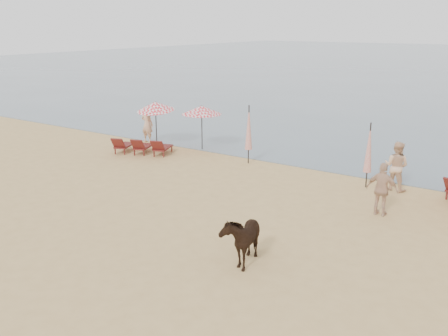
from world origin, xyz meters
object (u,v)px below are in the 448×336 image
(cow, at_px, (242,237))
(beachgoer_right_a, at_px, (396,166))
(umbrella_open_left_a, at_px, (202,110))
(umbrella_closed_right, at_px, (369,148))
(umbrella_open_left_b, at_px, (155,106))
(beachgoer_right_b, at_px, (382,189))
(beachgoer_left, at_px, (147,124))
(umbrella_closed_left, at_px, (249,128))
(lounger_cluster_left, at_px, (142,146))

(cow, distance_m, beachgoer_right_a, 8.14)
(umbrella_open_left_a, relative_size, umbrella_closed_right, 0.88)
(umbrella_open_left_a, xyz_separation_m, cow, (7.83, -8.92, -1.25))
(umbrella_open_left_b, distance_m, beachgoer_right_a, 11.71)
(umbrella_open_left_a, distance_m, beachgoer_right_b, 10.52)
(beachgoer_left, bearing_deg, beachgoer_right_a, 175.27)
(umbrella_closed_right, bearing_deg, cow, -94.81)
(umbrella_open_left_b, relative_size, beachgoer_right_b, 1.35)
(umbrella_open_left_a, relative_size, beachgoer_right_b, 1.25)
(beachgoer_left, xyz_separation_m, beachgoer_right_b, (13.01, -3.42, -0.08))
(beachgoer_left, bearing_deg, cow, 140.23)
(umbrella_open_left_a, height_order, umbrella_closed_left, umbrella_closed_left)
(lounger_cluster_left, height_order, cow, cow)
(umbrella_open_left_b, bearing_deg, umbrella_open_left_a, 17.04)
(umbrella_open_left_b, distance_m, umbrella_closed_left, 5.35)
(umbrella_open_left_b, relative_size, umbrella_closed_right, 0.95)
(lounger_cluster_left, xyz_separation_m, beachgoer_right_b, (11.62, -1.49, 0.48))
(beachgoer_left, distance_m, beachgoer_right_b, 13.46)
(umbrella_closed_left, xyz_separation_m, cow, (4.72, -8.10, -0.89))
(umbrella_closed_left, bearing_deg, lounger_cluster_left, -164.09)
(cow, xyz_separation_m, beachgoer_left, (-11.06, 8.62, 0.26))
(lounger_cluster_left, xyz_separation_m, cow, (9.67, -6.69, 0.29))
(beachgoer_right_b, bearing_deg, umbrella_open_left_a, -20.11)
(cow, xyz_separation_m, beachgoer_right_a, (1.60, 7.98, 0.23))
(lounger_cluster_left, height_order, umbrella_open_left_b, umbrella_open_left_b)
(umbrella_closed_left, xyz_separation_m, beachgoer_right_b, (6.67, -2.90, -0.71))
(umbrella_open_left_b, bearing_deg, beachgoer_right_b, -15.92)
(umbrella_open_left_b, xyz_separation_m, cow, (10.05, -8.16, -1.33))
(umbrella_closed_right, bearing_deg, umbrella_closed_left, 175.67)
(umbrella_closed_left, bearing_deg, beachgoer_right_a, -1.04)
(lounger_cluster_left, xyz_separation_m, umbrella_open_left_b, (-0.38, 1.47, 1.63))
(umbrella_open_left_a, height_order, beachgoer_right_a, umbrella_open_left_a)
(umbrella_open_left_a, height_order, cow, umbrella_open_left_a)
(umbrella_open_left_b, height_order, beachgoer_right_b, umbrella_open_left_b)
(umbrella_open_left_a, bearing_deg, umbrella_closed_left, -36.88)
(umbrella_closed_left, height_order, beachgoer_right_a, umbrella_closed_left)
(lounger_cluster_left, relative_size, umbrella_open_left_b, 1.23)
(lounger_cluster_left, xyz_separation_m, beachgoer_left, (-1.40, 1.93, 0.55))
(umbrella_closed_left, distance_m, beachgoer_right_a, 6.36)
(lounger_cluster_left, distance_m, beachgoer_left, 2.45)
(umbrella_closed_left, bearing_deg, umbrella_closed_right, -4.33)
(beachgoer_right_a, bearing_deg, umbrella_open_left_b, 3.94)
(umbrella_closed_right, xyz_separation_m, beachgoer_right_b, (1.30, -2.49, -0.65))
(umbrella_closed_left, bearing_deg, beachgoer_right_b, -23.48)
(umbrella_open_left_b, relative_size, beachgoer_left, 1.24)
(umbrella_closed_right, bearing_deg, umbrella_open_left_b, 177.49)
(umbrella_closed_right, distance_m, beachgoer_right_a, 1.17)
(umbrella_closed_right, relative_size, beachgoer_left, 1.31)
(lounger_cluster_left, height_order, umbrella_closed_right, umbrella_closed_right)
(umbrella_open_left_a, distance_m, beachgoer_right_a, 9.54)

